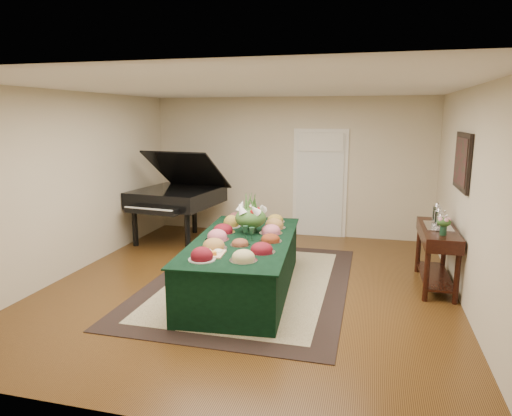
% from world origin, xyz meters
% --- Properties ---
extents(ground, '(6.00, 6.00, 0.00)m').
position_xyz_m(ground, '(0.00, 0.00, 0.00)').
color(ground, '#321C0B').
rests_on(ground, ground).
extents(area_rug, '(2.74, 3.84, 0.01)m').
position_xyz_m(area_rug, '(-0.04, 0.07, 0.01)').
color(area_rug, black).
rests_on(area_rug, ground).
extents(kitchen_doorway, '(1.05, 0.07, 2.10)m').
position_xyz_m(kitchen_doorway, '(0.60, 2.97, 1.02)').
color(kitchen_doorway, silver).
rests_on(kitchen_doorway, ground).
extents(buffet_table, '(1.49, 2.80, 0.73)m').
position_xyz_m(buffet_table, '(-0.04, -0.21, 0.37)').
color(buffet_table, black).
rests_on(buffet_table, ground).
extents(food_platters, '(1.10, 2.37, 0.13)m').
position_xyz_m(food_platters, '(-0.06, -0.13, 0.78)').
color(food_platters, silver).
rests_on(food_platters, buffet_table).
extents(cutting_board, '(0.35, 0.35, 0.10)m').
position_xyz_m(cutting_board, '(-0.23, -0.96, 0.76)').
color(cutting_board, tan).
rests_on(cutting_board, buffet_table).
extents(green_goblets, '(0.18, 0.14, 0.18)m').
position_xyz_m(green_goblets, '(0.03, -0.22, 0.82)').
color(green_goblets, '#163722').
rests_on(green_goblets, buffet_table).
extents(floral_centerpiece, '(0.46, 0.46, 0.46)m').
position_xyz_m(floral_centerpiece, '(-0.04, 0.15, 1.00)').
color(floral_centerpiece, '#163722').
rests_on(floral_centerpiece, buffet_table).
extents(grand_piano, '(1.67, 1.83, 1.73)m').
position_xyz_m(grand_piano, '(-1.94, 1.91, 0.86)').
color(grand_piano, black).
rests_on(grand_piano, ground).
extents(wicker_basket, '(0.35, 0.35, 0.22)m').
position_xyz_m(wicker_basket, '(-0.77, 1.42, 0.11)').
color(wicker_basket, '#AC8645').
rests_on(wicker_basket, ground).
extents(mahogany_sideboard, '(0.45, 1.36, 0.84)m').
position_xyz_m(mahogany_sideboard, '(2.50, 0.60, 0.65)').
color(mahogany_sideboard, black).
rests_on(mahogany_sideboard, ground).
extents(tea_service, '(0.34, 0.58, 0.30)m').
position_xyz_m(tea_service, '(2.50, 0.69, 0.96)').
color(tea_service, silver).
rests_on(tea_service, mahogany_sideboard).
extents(pink_bouquet, '(0.19, 0.19, 0.25)m').
position_xyz_m(pink_bouquet, '(2.50, 0.19, 1.01)').
color(pink_bouquet, '#163722').
rests_on(pink_bouquet, mahogany_sideboard).
extents(wall_painting, '(0.05, 0.95, 0.75)m').
position_xyz_m(wall_painting, '(2.72, 0.60, 1.75)').
color(wall_painting, black).
rests_on(wall_painting, ground).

